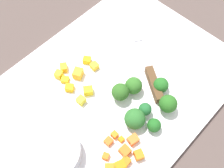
% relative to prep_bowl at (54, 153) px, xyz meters
% --- Properties ---
extents(ground_plane, '(4.00, 4.00, 0.00)m').
position_rel_prep_bowl_xyz_m(ground_plane, '(0.18, 0.03, -0.03)').
color(ground_plane, brown).
extents(cutting_board, '(0.52, 0.38, 0.01)m').
position_rel_prep_bowl_xyz_m(cutting_board, '(0.18, 0.03, -0.02)').
color(cutting_board, white).
rests_on(cutting_board, ground_plane).
extents(prep_bowl, '(0.10, 0.10, 0.03)m').
position_rel_prep_bowl_xyz_m(prep_bowl, '(0.00, 0.00, 0.00)').
color(prep_bowl, '#B5BEC5').
rests_on(prep_bowl, cutting_board).
extents(chef_knife, '(0.19, 0.28, 0.02)m').
position_rel_prep_bowl_xyz_m(chef_knife, '(0.27, 0.01, -0.01)').
color(chef_knife, silver).
rests_on(chef_knife, cutting_board).
extents(carrot_dice_0, '(0.01, 0.01, 0.01)m').
position_rel_prep_bowl_xyz_m(carrot_dice_0, '(0.10, -0.05, -0.01)').
color(carrot_dice_0, orange).
rests_on(carrot_dice_0, cutting_board).
extents(carrot_dice_1, '(0.02, 0.02, 0.02)m').
position_rel_prep_bowl_xyz_m(carrot_dice_1, '(0.10, -0.11, -0.01)').
color(carrot_dice_1, orange).
rests_on(carrot_dice_1, cutting_board).
extents(carrot_dice_2, '(0.01, 0.01, 0.01)m').
position_rel_prep_bowl_xyz_m(carrot_dice_2, '(0.10, -0.07, -0.01)').
color(carrot_dice_2, orange).
rests_on(carrot_dice_2, cutting_board).
extents(carrot_dice_3, '(0.02, 0.02, 0.02)m').
position_rel_prep_bowl_xyz_m(carrot_dice_3, '(0.07, -0.10, -0.01)').
color(carrot_dice_3, orange).
rests_on(carrot_dice_3, cutting_board).
extents(carrot_dice_4, '(0.02, 0.02, 0.01)m').
position_rel_prep_bowl_xyz_m(carrot_dice_4, '(0.08, -0.10, -0.01)').
color(carrot_dice_4, orange).
rests_on(carrot_dice_4, cutting_board).
extents(carrot_dice_5, '(0.01, 0.01, 0.01)m').
position_rel_prep_bowl_xyz_m(carrot_dice_5, '(0.08, -0.05, -0.01)').
color(carrot_dice_5, orange).
rests_on(carrot_dice_5, cutting_board).
extents(carrot_dice_6, '(0.02, 0.02, 0.01)m').
position_rel_prep_bowl_xyz_m(carrot_dice_6, '(0.05, -0.09, -0.01)').
color(carrot_dice_6, orange).
rests_on(carrot_dice_6, cutting_board).
extents(carrot_dice_7, '(0.02, 0.02, 0.02)m').
position_rel_prep_bowl_xyz_m(carrot_dice_7, '(0.09, -0.09, -0.01)').
color(carrot_dice_7, orange).
rests_on(carrot_dice_7, cutting_board).
extents(carrot_dice_8, '(0.02, 0.01, 0.01)m').
position_rel_prep_bowl_xyz_m(carrot_dice_8, '(0.06, -0.07, -0.01)').
color(carrot_dice_8, orange).
rests_on(carrot_dice_8, cutting_board).
extents(carrot_dice_9, '(0.02, 0.02, 0.01)m').
position_rel_prep_bowl_xyz_m(carrot_dice_9, '(0.12, -0.08, -0.01)').
color(carrot_dice_9, orange).
rests_on(carrot_dice_9, cutting_board).
extents(pepper_dice_0, '(0.02, 0.02, 0.01)m').
position_rel_prep_bowl_xyz_m(pepper_dice_0, '(0.18, 0.08, -0.01)').
color(pepper_dice_0, yellow).
rests_on(pepper_dice_0, cutting_board).
extents(pepper_dice_1, '(0.02, 0.02, 0.02)m').
position_rel_prep_bowl_xyz_m(pepper_dice_1, '(0.13, 0.05, -0.01)').
color(pepper_dice_1, yellow).
rests_on(pepper_dice_1, cutting_board).
extents(pepper_dice_2, '(0.02, 0.02, 0.01)m').
position_rel_prep_bowl_xyz_m(pepper_dice_2, '(0.11, 0.08, -0.01)').
color(pepper_dice_2, yellow).
rests_on(pepper_dice_2, cutting_board).
extents(pepper_dice_3, '(0.03, 0.03, 0.02)m').
position_rel_prep_bowl_xyz_m(pepper_dice_3, '(0.15, 0.10, -0.01)').
color(pepper_dice_3, yellow).
rests_on(pepper_dice_3, cutting_board).
extents(pepper_dice_4, '(0.02, 0.02, 0.02)m').
position_rel_prep_bowl_xyz_m(pepper_dice_4, '(0.12, 0.12, -0.01)').
color(pepper_dice_4, yellow).
rests_on(pepper_dice_4, cutting_board).
extents(pepper_dice_5, '(0.02, 0.02, 0.02)m').
position_rel_prep_bowl_xyz_m(pepper_dice_5, '(0.11, 0.05, -0.01)').
color(pepper_dice_5, yellow).
rests_on(pepper_dice_5, cutting_board).
extents(pepper_dice_6, '(0.02, 0.02, 0.01)m').
position_rel_prep_bowl_xyz_m(pepper_dice_6, '(0.12, 0.11, -0.01)').
color(pepper_dice_6, yellow).
rests_on(pepper_dice_6, cutting_board).
extents(pepper_dice_7, '(0.02, 0.02, 0.01)m').
position_rel_prep_bowl_xyz_m(pepper_dice_7, '(0.18, 0.11, -0.01)').
color(pepper_dice_7, yellow).
rests_on(pepper_dice_7, cutting_board).
extents(pepper_dice_8, '(0.02, 0.02, 0.01)m').
position_rel_prep_bowl_xyz_m(pepper_dice_8, '(0.13, 0.13, -0.01)').
color(pepper_dice_8, yellow).
rests_on(pepper_dice_8, cutting_board).
extents(broccoli_floret_0, '(0.03, 0.03, 0.03)m').
position_rel_prep_bowl_xyz_m(broccoli_floret_0, '(0.18, -0.06, 0.00)').
color(broccoli_floret_0, '#8BB264').
rests_on(broccoli_floret_0, cutting_board).
extents(broccoli_floret_1, '(0.03, 0.03, 0.03)m').
position_rel_prep_bowl_xyz_m(broccoli_floret_1, '(0.24, -0.05, -0.00)').
color(broccoli_floret_1, '#93B86B').
rests_on(broccoli_floret_1, cutting_board).
extents(broccoli_floret_2, '(0.04, 0.04, 0.04)m').
position_rel_prep_bowl_xyz_m(broccoli_floret_2, '(0.20, -0.01, 0.00)').
color(broccoli_floret_2, '#97B568').
rests_on(broccoli_floret_2, cutting_board).
extents(broccoli_floret_3, '(0.04, 0.04, 0.04)m').
position_rel_prep_bowl_xyz_m(broccoli_floret_3, '(0.21, -0.09, 0.01)').
color(broccoli_floret_3, '#8AB962').
rests_on(broccoli_floret_3, cutting_board).
extents(broccoli_floret_4, '(0.04, 0.04, 0.04)m').
position_rel_prep_bowl_xyz_m(broccoli_floret_4, '(0.17, -0.00, 0.01)').
color(broccoli_floret_4, '#96B562').
rests_on(broccoli_floret_4, cutting_board).
extents(broccoli_floret_5, '(0.03, 0.03, 0.03)m').
position_rel_prep_bowl_xyz_m(broccoli_floret_5, '(0.16, -0.10, -0.00)').
color(broccoli_floret_5, '#89B25B').
rests_on(broccoli_floret_5, cutting_board).
extents(broccoli_floret_6, '(0.04, 0.04, 0.04)m').
position_rel_prep_bowl_xyz_m(broccoli_floret_6, '(0.15, -0.06, 0.00)').
color(broccoli_floret_6, '#86B45A').
rests_on(broccoli_floret_6, cutting_board).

